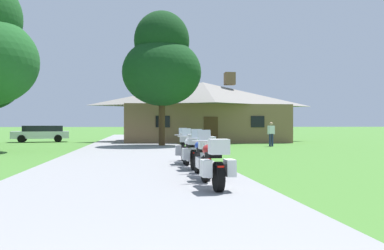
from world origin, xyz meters
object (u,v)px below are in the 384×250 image
Objects in this scene: motorcycle_red_nearest_to_camera at (213,164)px; motorcycle_blue_second_in_row at (203,156)px; bystander_white_shirt_near_lodge at (271,133)px; motorcycle_white_third_in_row at (192,152)px; tree_by_lodge_front at (162,63)px; parked_white_suv_far_left at (41,133)px; motorcycle_blue_farthest_in_row at (185,148)px.

motorcycle_blue_second_in_row is at bearing 85.85° from motorcycle_red_nearest_to_camera.
motorcycle_blue_second_in_row is 1.25× the size of bystander_white_shirt_near_lodge.
tree_by_lodge_front reaches higher than motorcycle_white_third_in_row.
motorcycle_white_third_in_row is (-0.02, 2.21, -0.01)m from motorcycle_blue_second_in_row.
parked_white_suv_far_left reaches higher than motorcycle_white_third_in_row.
motorcycle_white_third_in_row is 1.00× the size of motorcycle_blue_farthest_in_row.
tree_by_lodge_front is (-0.16, 16.91, 5.08)m from motorcycle_blue_second_in_row.
motorcycle_white_third_in_row is at bearing -128.71° from bystander_white_shirt_near_lodge.
bystander_white_shirt_near_lodge is at bearing 59.45° from motorcycle_white_third_in_row.
motorcycle_blue_second_in_row is at bearing -168.63° from parked_white_suv_far_left.
motorcycle_red_nearest_to_camera is at bearing -93.26° from motorcycle_white_third_in_row.
tree_by_lodge_front is 1.90× the size of parked_white_suv_far_left.
motorcycle_blue_second_in_row is 26.97m from parked_white_suv_far_left.
bystander_white_shirt_near_lodge is at bearing 65.53° from motorcycle_red_nearest_to_camera.
motorcycle_white_third_in_row is at bearing 88.81° from motorcycle_blue_second_in_row.
tree_by_lodge_front is 13.67m from parked_white_suv_far_left.
parked_white_suv_far_left is at bearing 110.94° from motorcycle_white_third_in_row.
bystander_white_shirt_near_lodge is (7.27, 11.76, 0.32)m from motorcycle_blue_farthest_in_row.
motorcycle_white_third_in_row is at bearing -89.45° from tree_by_lodge_front.
parked_white_suv_far_left is (-9.92, 20.96, 0.17)m from motorcycle_blue_farthest_in_row.
motorcycle_white_third_in_row and motorcycle_blue_farthest_in_row have the same top height.
bystander_white_shirt_near_lodge reaches higher than motorcycle_white_third_in_row.
motorcycle_blue_farthest_in_row is 23.19m from parked_white_suv_far_left.
tree_by_lodge_front is at bearing -140.06° from parked_white_suv_far_left.
bystander_white_shirt_near_lodge reaches higher than motorcycle_red_nearest_to_camera.
bystander_white_shirt_near_lodge is 0.34× the size of parked_white_suv_far_left.
bystander_white_shirt_near_lodge is 8.87m from tree_by_lodge_front.
motorcycle_red_nearest_to_camera is at bearing -87.69° from motorcycle_blue_farthest_in_row.
motorcycle_blue_farthest_in_row is 0.23× the size of tree_by_lodge_front.
motorcycle_red_nearest_to_camera is 19.29m from bystander_white_shirt_near_lodge.
parked_white_suv_far_left is at bearing 140.24° from tree_by_lodge_front.
tree_by_lodge_front is at bearing 161.27° from bystander_white_shirt_near_lodge.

